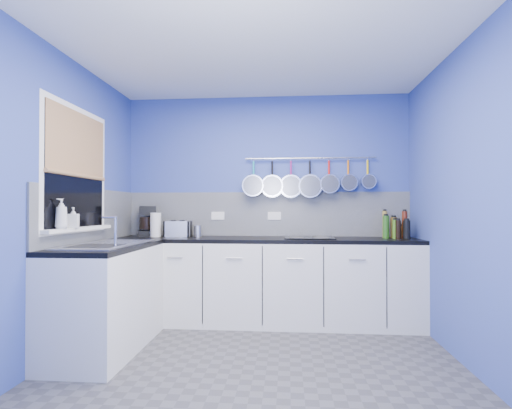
# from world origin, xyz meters

# --- Properties ---
(floor) EXTENTS (3.20, 3.00, 0.02)m
(floor) POSITION_xyz_m (0.00, 0.00, -0.01)
(floor) COLOR #47474C
(floor) RESTS_ON ground
(ceiling) EXTENTS (3.20, 3.00, 0.02)m
(ceiling) POSITION_xyz_m (0.00, 0.00, 2.51)
(ceiling) COLOR white
(ceiling) RESTS_ON ground
(wall_back) EXTENTS (3.20, 0.02, 2.50)m
(wall_back) POSITION_xyz_m (0.00, 1.51, 1.25)
(wall_back) COLOR #36499F
(wall_back) RESTS_ON ground
(wall_front) EXTENTS (3.20, 0.02, 2.50)m
(wall_front) POSITION_xyz_m (0.00, -1.51, 1.25)
(wall_front) COLOR #36499F
(wall_front) RESTS_ON ground
(wall_left) EXTENTS (0.02, 3.00, 2.50)m
(wall_left) POSITION_xyz_m (-1.61, 0.00, 1.25)
(wall_left) COLOR #36499F
(wall_left) RESTS_ON ground
(wall_right) EXTENTS (0.02, 3.00, 2.50)m
(wall_right) POSITION_xyz_m (1.61, 0.00, 1.25)
(wall_right) COLOR #36499F
(wall_right) RESTS_ON ground
(backsplash_back) EXTENTS (3.20, 0.02, 0.50)m
(backsplash_back) POSITION_xyz_m (0.00, 1.49, 1.15)
(backsplash_back) COLOR #929397
(backsplash_back) RESTS_ON wall_back
(backsplash_left) EXTENTS (0.02, 1.80, 0.50)m
(backsplash_left) POSITION_xyz_m (-1.59, 0.60, 1.15)
(backsplash_left) COLOR #929397
(backsplash_left) RESTS_ON wall_left
(cabinet_run_back) EXTENTS (3.20, 0.60, 0.86)m
(cabinet_run_back) POSITION_xyz_m (0.00, 1.20, 0.43)
(cabinet_run_back) COLOR silver
(cabinet_run_back) RESTS_ON ground
(worktop_back) EXTENTS (3.20, 0.60, 0.04)m
(worktop_back) POSITION_xyz_m (0.00, 1.20, 0.88)
(worktop_back) COLOR black
(worktop_back) RESTS_ON cabinet_run_back
(cabinet_run_left) EXTENTS (0.60, 1.20, 0.86)m
(cabinet_run_left) POSITION_xyz_m (-1.30, 0.30, 0.43)
(cabinet_run_left) COLOR silver
(cabinet_run_left) RESTS_ON ground
(worktop_left) EXTENTS (0.60, 1.20, 0.04)m
(worktop_left) POSITION_xyz_m (-1.30, 0.30, 0.88)
(worktop_left) COLOR black
(worktop_left) RESTS_ON cabinet_run_left
(window_frame) EXTENTS (0.01, 1.00, 1.10)m
(window_frame) POSITION_xyz_m (-1.58, 0.30, 1.55)
(window_frame) COLOR white
(window_frame) RESTS_ON wall_left
(window_glass) EXTENTS (0.01, 0.90, 1.00)m
(window_glass) POSITION_xyz_m (-1.57, 0.30, 1.55)
(window_glass) COLOR black
(window_glass) RESTS_ON wall_left
(bamboo_blind) EXTENTS (0.01, 0.90, 0.55)m
(bamboo_blind) POSITION_xyz_m (-1.56, 0.30, 1.77)
(bamboo_blind) COLOR #A07E55
(bamboo_blind) RESTS_ON wall_left
(window_sill) EXTENTS (0.10, 0.98, 0.03)m
(window_sill) POSITION_xyz_m (-1.55, 0.30, 1.04)
(window_sill) COLOR white
(window_sill) RESTS_ON wall_left
(sink_unit) EXTENTS (0.50, 0.95, 0.01)m
(sink_unit) POSITION_xyz_m (-1.30, 0.30, 0.90)
(sink_unit) COLOR silver
(sink_unit) RESTS_ON worktop_left
(mixer_tap) EXTENTS (0.12, 0.08, 0.26)m
(mixer_tap) POSITION_xyz_m (-1.14, 0.12, 1.03)
(mixer_tap) COLOR silver
(mixer_tap) RESTS_ON worktop_left
(socket_left) EXTENTS (0.15, 0.01, 0.09)m
(socket_left) POSITION_xyz_m (-0.55, 1.48, 1.13)
(socket_left) COLOR white
(socket_left) RESTS_ON backsplash_back
(socket_right) EXTENTS (0.15, 0.01, 0.09)m
(socket_right) POSITION_xyz_m (0.10, 1.48, 1.13)
(socket_right) COLOR white
(socket_right) RESTS_ON backsplash_back
(pot_rail) EXTENTS (1.45, 0.02, 0.02)m
(pot_rail) POSITION_xyz_m (0.50, 1.45, 1.78)
(pot_rail) COLOR silver
(pot_rail) RESTS_ON wall_back
(soap_bottle_a) EXTENTS (0.11, 0.11, 0.24)m
(soap_bottle_a) POSITION_xyz_m (-1.53, 0.01, 1.17)
(soap_bottle_a) COLOR white
(soap_bottle_a) RESTS_ON window_sill
(soap_bottle_b) EXTENTS (0.09, 0.10, 0.17)m
(soap_bottle_b) POSITION_xyz_m (-1.53, 0.18, 1.14)
(soap_bottle_b) COLOR white
(soap_bottle_b) RESTS_ON window_sill
(paper_towel) EXTENTS (0.13, 0.13, 0.27)m
(paper_towel) POSITION_xyz_m (-1.21, 1.25, 1.03)
(paper_towel) COLOR white
(paper_towel) RESTS_ON worktop_back
(coffee_maker) EXTENTS (0.25, 0.26, 0.34)m
(coffee_maker) POSITION_xyz_m (-1.33, 1.33, 1.07)
(coffee_maker) COLOR black
(coffee_maker) RESTS_ON worktop_back
(toaster) EXTENTS (0.29, 0.20, 0.17)m
(toaster) POSITION_xyz_m (-0.96, 1.29, 0.99)
(toaster) COLOR silver
(toaster) RESTS_ON worktop_back
(canister) EXTENTS (0.10, 0.10, 0.12)m
(canister) POSITION_xyz_m (-0.73, 1.25, 0.96)
(canister) COLOR silver
(canister) RESTS_ON worktop_back
(hob) EXTENTS (0.52, 0.45, 0.01)m
(hob) POSITION_xyz_m (0.48, 1.20, 0.91)
(hob) COLOR black
(hob) RESTS_ON worktop_back
(pan_0) EXTENTS (0.24, 0.12, 0.43)m
(pan_0) POSITION_xyz_m (-0.13, 1.44, 1.56)
(pan_0) COLOR silver
(pan_0) RESTS_ON pot_rail
(pan_1) EXTENTS (0.25, 0.07, 0.44)m
(pan_1) POSITION_xyz_m (0.08, 1.44, 1.56)
(pan_1) COLOR silver
(pan_1) RESTS_ON pot_rail
(pan_2) EXTENTS (0.25, 0.06, 0.44)m
(pan_2) POSITION_xyz_m (0.29, 1.44, 1.56)
(pan_2) COLOR silver
(pan_2) RESTS_ON pot_rail
(pan_3) EXTENTS (0.26, 0.11, 0.45)m
(pan_3) POSITION_xyz_m (0.50, 1.44, 1.56)
(pan_3) COLOR silver
(pan_3) RESTS_ON pot_rail
(pan_4) EXTENTS (0.21, 0.12, 0.40)m
(pan_4) POSITION_xyz_m (0.71, 1.44, 1.58)
(pan_4) COLOR silver
(pan_4) RESTS_ON pot_rail
(pan_5) EXTENTS (0.18, 0.11, 0.37)m
(pan_5) POSITION_xyz_m (0.92, 1.44, 1.59)
(pan_5) COLOR silver
(pan_5) RESTS_ON pot_rail
(pan_6) EXTENTS (0.16, 0.09, 0.35)m
(pan_6) POSITION_xyz_m (1.14, 1.44, 1.60)
(pan_6) COLOR silver
(pan_6) RESTS_ON pot_rail
(condiment_0) EXTENTS (0.06, 0.06, 0.13)m
(condiment_0) POSITION_xyz_m (1.45, 1.31, 0.96)
(condiment_0) COLOR brown
(condiment_0) RESTS_ON worktop_back
(condiment_1) EXTENTS (0.07, 0.07, 0.22)m
(condiment_1) POSITION_xyz_m (1.38, 1.31, 1.01)
(condiment_1) COLOR brown
(condiment_1) RESTS_ON worktop_back
(condiment_2) EXTENTS (0.05, 0.05, 0.29)m
(condiment_2) POSITION_xyz_m (1.29, 1.32, 1.04)
(condiment_2) COLOR olive
(condiment_2) RESTS_ON worktop_back
(condiment_3) EXTENTS (0.05, 0.05, 0.28)m
(condiment_3) POSITION_xyz_m (1.46, 1.21, 1.04)
(condiment_3) COLOR #4C190C
(condiment_3) RESTS_ON worktop_back
(condiment_4) EXTENTS (0.05, 0.05, 0.19)m
(condiment_4) POSITION_xyz_m (1.36, 1.21, 1.00)
(condiment_4) COLOR #3F721E
(condiment_4) RESTS_ON worktop_back
(condiment_5) EXTENTS (0.07, 0.07, 0.24)m
(condiment_5) POSITION_xyz_m (1.28, 1.24, 1.02)
(condiment_5) COLOR #265919
(condiment_5) RESTS_ON worktop_back
(condiment_6) EXTENTS (0.07, 0.07, 0.19)m
(condiment_6) POSITION_xyz_m (1.46, 1.13, 1.00)
(condiment_6) COLOR black
(condiment_6) RESTS_ON worktop_back
(condiment_7) EXTENTS (0.05, 0.05, 0.19)m
(condiment_7) POSITION_xyz_m (1.37, 1.12, 1.00)
(condiment_7) COLOR black
(condiment_7) RESTS_ON worktop_back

